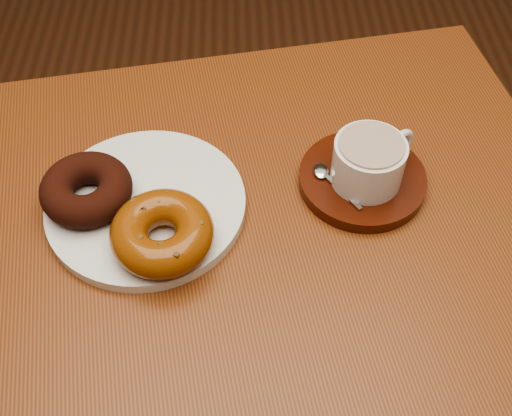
{
  "coord_description": "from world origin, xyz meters",
  "views": [
    {
      "loc": [
        -0.23,
        -0.79,
        1.49
      ],
      "look_at": [
        -0.22,
        -0.28,
        0.86
      ],
      "focal_mm": 45.0,
      "sensor_mm": 36.0,
      "label": 1
    }
  ],
  "objects_px": {
    "cafe_table": "(242,274)",
    "donut_plate": "(146,205)",
    "coffee_cup": "(369,161)",
    "saucer": "(362,180)"
  },
  "relations": [
    {
      "from": "cafe_table",
      "to": "donut_plate",
      "type": "height_order",
      "value": "donut_plate"
    },
    {
      "from": "cafe_table",
      "to": "donut_plate",
      "type": "bearing_deg",
      "value": 161.38
    },
    {
      "from": "cafe_table",
      "to": "coffee_cup",
      "type": "bearing_deg",
      "value": 6.48
    },
    {
      "from": "saucer",
      "to": "donut_plate",
      "type": "bearing_deg",
      "value": -173.31
    },
    {
      "from": "cafe_table",
      "to": "saucer",
      "type": "height_order",
      "value": "saucer"
    },
    {
      "from": "saucer",
      "to": "cafe_table",
      "type": "bearing_deg",
      "value": -162.04
    },
    {
      "from": "donut_plate",
      "to": "coffee_cup",
      "type": "bearing_deg",
      "value": 5.61
    },
    {
      "from": "coffee_cup",
      "to": "saucer",
      "type": "bearing_deg",
      "value": 90.22
    },
    {
      "from": "donut_plate",
      "to": "coffee_cup",
      "type": "height_order",
      "value": "coffee_cup"
    },
    {
      "from": "cafe_table",
      "to": "coffee_cup",
      "type": "xyz_separation_m",
      "value": [
        0.17,
        0.05,
        0.18
      ]
    }
  ]
}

